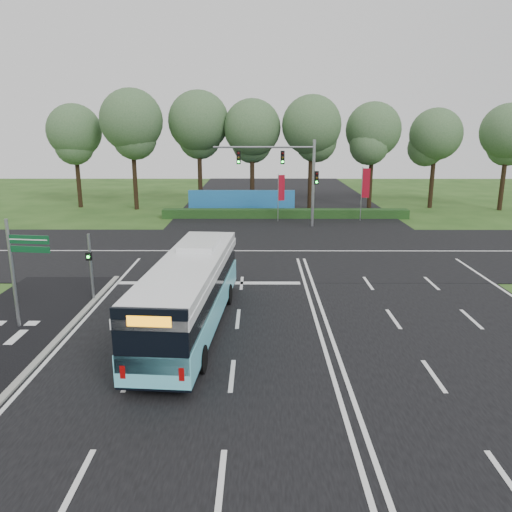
# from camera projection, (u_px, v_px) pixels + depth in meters

# --- Properties ---
(ground) EXTENTS (120.00, 120.00, 0.00)m
(ground) POSITION_uv_depth(u_px,v_px,m) (316.00, 320.00, 21.16)
(ground) COLOR #264918
(ground) RESTS_ON ground
(road_main) EXTENTS (20.00, 120.00, 0.04)m
(road_main) POSITION_uv_depth(u_px,v_px,m) (316.00, 319.00, 21.15)
(road_main) COLOR black
(road_main) RESTS_ON ground
(road_cross) EXTENTS (120.00, 14.00, 0.05)m
(road_cross) POSITION_uv_depth(u_px,v_px,m) (295.00, 251.00, 32.77)
(road_cross) COLOR black
(road_cross) RESTS_ON ground
(kerb_strip) EXTENTS (0.25, 18.00, 0.12)m
(kerb_strip) POSITION_uv_depth(u_px,v_px,m) (50.00, 348.00, 18.27)
(kerb_strip) COLOR gray
(kerb_strip) RESTS_ON ground
(city_bus) EXTENTS (3.13, 11.21, 3.18)m
(city_bus) POSITION_uv_depth(u_px,v_px,m) (190.00, 293.00, 19.66)
(city_bus) COLOR #6BE2F9
(city_bus) RESTS_ON ground
(pedestrian_signal) EXTENTS (0.26, 0.41, 3.21)m
(pedestrian_signal) POSITION_uv_depth(u_px,v_px,m) (91.00, 265.00, 23.04)
(pedestrian_signal) COLOR gray
(pedestrian_signal) RESTS_ON ground
(street_sign) EXTENTS (1.74, 0.32, 4.49)m
(street_sign) POSITION_uv_depth(u_px,v_px,m) (20.00, 262.00, 19.62)
(street_sign) COLOR gray
(street_sign) RESTS_ON ground
(banner_flag_mid) EXTENTS (0.59, 0.21, 4.09)m
(banner_flag_mid) POSITION_uv_depth(u_px,v_px,m) (281.00, 190.00, 42.60)
(banner_flag_mid) COLOR gray
(banner_flag_mid) RESTS_ON ground
(banner_flag_right) EXTENTS (0.67, 0.22, 4.66)m
(banner_flag_right) POSITION_uv_depth(u_px,v_px,m) (365.00, 186.00, 42.57)
(banner_flag_right) COLOR gray
(banner_flag_right) RESTS_ON ground
(traffic_light_gantry) EXTENTS (8.41, 0.28, 7.00)m
(traffic_light_gantry) POSITION_uv_depth(u_px,v_px,m) (291.00, 169.00, 39.83)
(traffic_light_gantry) COLOR gray
(traffic_light_gantry) RESTS_ON ground
(hedge) EXTENTS (22.00, 1.20, 0.80)m
(hedge) POSITION_uv_depth(u_px,v_px,m) (285.00, 214.00, 44.78)
(hedge) COLOR #143513
(hedge) RESTS_ON ground
(blue_hoarding) EXTENTS (10.00, 0.30, 2.20)m
(blue_hoarding) POSITION_uv_depth(u_px,v_px,m) (242.00, 202.00, 47.04)
(blue_hoarding) COLOR #216CB3
(blue_hoarding) RESTS_ON ground
(eucalyptus_row) EXTENTS (47.29, 7.11, 11.58)m
(eucalyptus_row) POSITION_uv_depth(u_px,v_px,m) (272.00, 127.00, 48.18)
(eucalyptus_row) COLOR black
(eucalyptus_row) RESTS_ON ground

